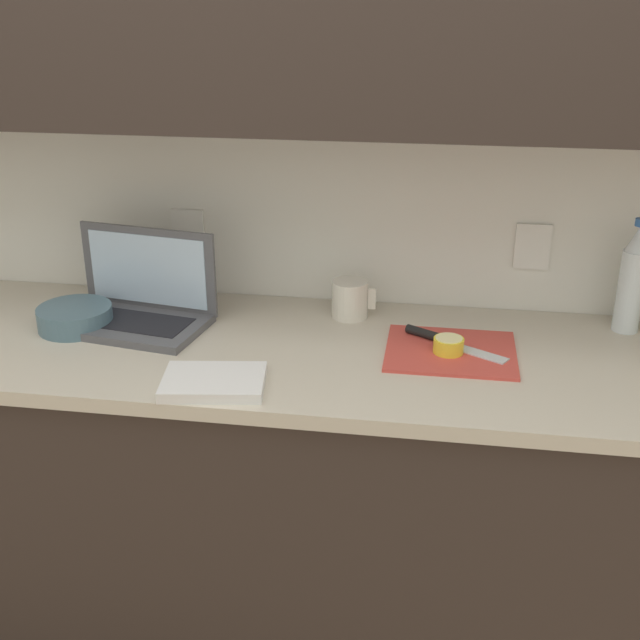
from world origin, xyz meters
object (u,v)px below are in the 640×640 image
(cutting_board, at_px, (451,351))
(lemon_half_cut, at_px, (449,345))
(knife, at_px, (438,338))
(bottle_green_soda, at_px, (632,280))
(laptop, at_px, (138,302))
(measuring_cup, at_px, (350,299))
(bowl_white, at_px, (75,317))

(cutting_board, height_order, lemon_half_cut, lemon_half_cut)
(knife, xyz_separation_m, bottle_green_soda, (0.46, 0.16, 0.12))
(cutting_board, relative_size, bottle_green_soda, 1.05)
(laptop, relative_size, measuring_cup, 3.51)
(laptop, bearing_deg, cutting_board, 4.91)
(cutting_board, height_order, bottle_green_soda, bottle_green_soda)
(bottle_green_soda, height_order, measuring_cup, bottle_green_soda)
(bottle_green_soda, height_order, bowl_white, bottle_green_soda)
(laptop, relative_size, bottle_green_soda, 1.39)
(cutting_board, xyz_separation_m, lemon_half_cut, (-0.01, -0.02, 0.02))
(cutting_board, bearing_deg, bowl_white, 179.83)
(bottle_green_soda, xyz_separation_m, bowl_white, (-1.37, -0.20, -0.10))
(lemon_half_cut, bearing_deg, laptop, 174.42)
(lemon_half_cut, bearing_deg, knife, 113.75)
(knife, bearing_deg, cutting_board, -23.17)
(bowl_white, bearing_deg, measuring_cup, 15.01)
(measuring_cup, bearing_deg, knife, -31.66)
(laptop, bearing_deg, knife, 7.88)
(bottle_green_soda, relative_size, bowl_white, 1.55)
(laptop, height_order, knife, laptop)
(bottle_green_soda, xyz_separation_m, measuring_cup, (-0.70, -0.02, -0.08))
(lemon_half_cut, xyz_separation_m, measuring_cup, (-0.26, 0.20, 0.02))
(knife, relative_size, bottle_green_soda, 0.85)
(knife, distance_m, bowl_white, 0.91)
(knife, height_order, bottle_green_soda, bottle_green_soda)
(lemon_half_cut, distance_m, bowl_white, 0.94)
(laptop, xyz_separation_m, bottle_green_soda, (1.23, 0.14, 0.08))
(cutting_board, xyz_separation_m, measuring_cup, (-0.26, 0.18, 0.05))
(knife, distance_m, lemon_half_cut, 0.06)
(cutting_board, distance_m, bowl_white, 0.94)
(measuring_cup, bearing_deg, bowl_white, -164.99)
(bottle_green_soda, bearing_deg, measuring_cup, -178.28)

